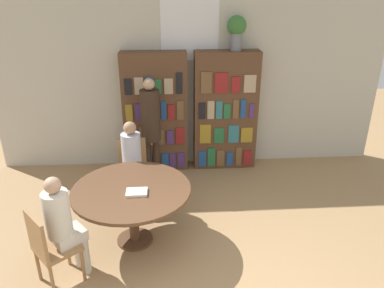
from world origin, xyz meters
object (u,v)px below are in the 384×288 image
object	(u,v)px
reading_table	(132,196)
seated_reader_right	(63,222)
flower_vase	(237,29)
bookshelf_right	(225,111)
librarian_standing	(151,121)
chair_near_camera	(49,246)
bookshelf_left	(155,113)
seated_reader_left	(132,159)
chair_left_side	(133,167)

from	to	relation	value
reading_table	seated_reader_right	world-z (taller)	seated_reader_right
flower_vase	reading_table	distance (m)	3.00
bookshelf_right	librarian_standing	distance (m)	1.31
bookshelf_right	seated_reader_right	xyz separation A→B (m)	(-2.05, -2.55, -0.28)
chair_near_camera	librarian_standing	size ratio (longest dim) A/B	0.53
flower_vase	chair_near_camera	xyz separation A→B (m)	(-2.31, -2.67, -1.79)
bookshelf_left	seated_reader_left	distance (m)	1.22
chair_near_camera	flower_vase	bearing A→B (deg)	98.94
bookshelf_right	chair_near_camera	bearing A→B (deg)	-129.38
chair_near_camera	seated_reader_left	distance (m)	1.70
chair_near_camera	bookshelf_left	bearing A→B (deg)	118.60
reading_table	chair_left_side	distance (m)	1.05
seated_reader_left	librarian_standing	xyz separation A→B (m)	(0.25, 0.64, 0.32)
flower_vase	reading_table	world-z (taller)	flower_vase
flower_vase	chair_near_camera	world-z (taller)	flower_vase
bookshelf_right	seated_reader_right	distance (m)	3.29
flower_vase	seated_reader_right	distance (m)	3.71
reading_table	librarian_standing	xyz separation A→B (m)	(0.19, 1.50, 0.38)
bookshelf_right	seated_reader_left	size ratio (longest dim) A/B	1.58
chair_near_camera	seated_reader_left	world-z (taller)	seated_reader_left
reading_table	chair_left_side	world-z (taller)	chair_left_side
seated_reader_left	seated_reader_right	size ratio (longest dim) A/B	1.01
chair_near_camera	chair_left_side	bearing A→B (deg)	117.00
librarian_standing	seated_reader_right	bearing A→B (deg)	-112.32
chair_near_camera	chair_left_side	xyz separation A→B (m)	(0.72, 1.70, 0.00)
bookshelf_right	chair_near_camera	xyz separation A→B (m)	(-2.19, -2.67, -0.48)
flower_vase	librarian_standing	bearing A→B (deg)	-159.24
chair_near_camera	seated_reader_right	xyz separation A→B (m)	(0.14, 0.12, 0.20)
chair_near_camera	chair_left_side	distance (m)	1.85
chair_near_camera	librarian_standing	xyz separation A→B (m)	(0.98, 2.17, 0.52)
reading_table	seated_reader_left	distance (m)	0.86
seated_reader_left	seated_reader_right	world-z (taller)	seated_reader_left
bookshelf_right	chair_near_camera	world-z (taller)	bookshelf_right
chair_left_side	seated_reader_right	bearing A→B (deg)	65.79
seated_reader_left	librarian_standing	distance (m)	0.76
bookshelf_left	chair_near_camera	distance (m)	2.90
bookshelf_left	reading_table	distance (m)	2.04
flower_vase	seated_reader_left	bearing A→B (deg)	-144.02
reading_table	seated_reader_right	bearing A→B (deg)	-139.82
reading_table	chair_near_camera	distance (m)	1.05
reading_table	seated_reader_right	xyz separation A→B (m)	(-0.65, -0.55, 0.05)
chair_left_side	reading_table	bearing A→B (deg)	90.00
reading_table	seated_reader_left	bearing A→B (deg)	94.18
flower_vase	chair_left_side	size ratio (longest dim) A/B	0.58
bookshelf_left	bookshelf_right	world-z (taller)	same
chair_left_side	seated_reader_left	xyz separation A→B (m)	(0.01, -0.18, 0.21)
librarian_standing	chair_near_camera	bearing A→B (deg)	-114.33
reading_table	seated_reader_left	world-z (taller)	seated_reader_left
reading_table	chair_near_camera	world-z (taller)	chair_near_camera
bookshelf_right	flower_vase	world-z (taller)	flower_vase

